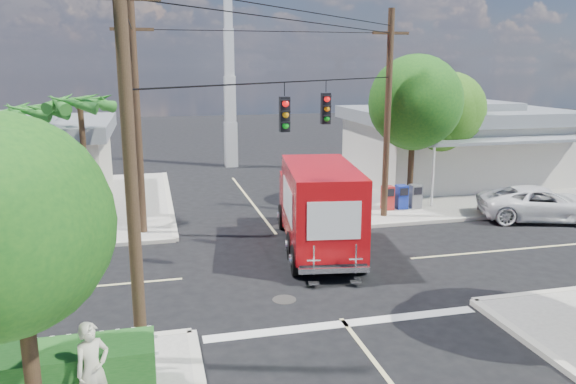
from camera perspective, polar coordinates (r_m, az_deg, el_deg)
name	(u,v)px	position (r m, az deg, el deg)	size (l,w,h in m)	color
ground	(302,268)	(19.11, 1.45, -7.74)	(120.00, 120.00, 0.00)	black
sidewalk_ne	(437,185)	(32.87, 14.86, 0.70)	(14.12, 14.12, 0.14)	gray
sidewalk_nw	(21,208)	(29.54, -25.45, -1.46)	(14.12, 14.12, 0.14)	gray
road_markings	(315,284)	(17.79, 2.72, -9.33)	(32.00, 32.00, 0.01)	beige
building_ne	(455,142)	(34.22, 16.60, 4.88)	(11.80, 10.20, 4.50)	silver
radio_tower	(230,82)	(37.64, -5.96, 11.08)	(0.80, 0.80, 17.00)	silver
tree_sw_front	(14,212)	(10.24, -26.05, -1.87)	(3.88, 3.78, 6.03)	#422D1C
tree_ne_front	(414,108)	(26.90, 12.71, 8.34)	(4.21, 4.14, 6.66)	#422D1C
tree_ne_back	(441,115)	(30.10, 15.26, 7.53)	(3.77, 3.66, 5.82)	#422D1C
palm_nw_front	(80,106)	(24.96, -20.37, 8.18)	(3.01, 3.08, 5.59)	#422D1C
palm_nw_back	(36,113)	(26.76, -24.25, 7.31)	(3.01, 3.08, 5.19)	#422D1C
utility_poles	(246,126)	(19.23, -4.33, 6.70)	(12.00, 10.68, 9.00)	#473321
picket_fence	(12,361)	(13.46, -26.25, -15.17)	(5.94, 0.06, 1.00)	silver
vending_boxes	(401,197)	(26.70, 11.45, -0.49)	(1.90, 0.50, 1.10)	#AC221F
delivery_truck	(318,206)	(20.57, 3.07, -1.43)	(3.38, 7.77, 3.26)	black
parked_car	(542,204)	(27.09, 24.36, -1.09)	(2.46, 5.33, 1.48)	silver
pedestrian	(92,369)	(11.70, -19.25, -16.65)	(0.69, 0.45, 1.89)	beige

